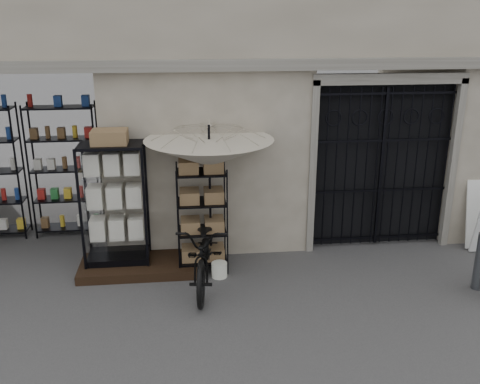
{
  "coord_description": "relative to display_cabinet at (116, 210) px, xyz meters",
  "views": [
    {
      "loc": [
        -1.66,
        -6.5,
        4.03
      ],
      "look_at": [
        -0.8,
        1.4,
        1.35
      ],
      "focal_mm": 40.0,
      "sensor_mm": 36.0,
      "label": 1
    }
  ],
  "objects": [
    {
      "name": "ground",
      "position": [
        2.78,
        -1.68,
        -1.03
      ],
      "size": [
        80.0,
        80.0,
        0.0
      ],
      "primitive_type": "plane",
      "color": "black",
      "rests_on": "ground"
    },
    {
      "name": "shop_recess",
      "position": [
        -1.72,
        1.12,
        0.47
      ],
      "size": [
        3.0,
        1.7,
        3.0
      ],
      "primitive_type": "cube",
      "color": "black",
      "rests_on": "ground"
    },
    {
      "name": "shop_shelving",
      "position": [
        -1.77,
        1.62,
        0.22
      ],
      "size": [
        2.7,
        0.5,
        2.5
      ],
      "primitive_type": "cube",
      "color": "black",
      "rests_on": "ground"
    },
    {
      "name": "iron_gate",
      "position": [
        4.53,
        0.59,
        0.47
      ],
      "size": [
        2.5,
        0.21,
        3.0
      ],
      "color": "black",
      "rests_on": "ground"
    },
    {
      "name": "step_platform",
      "position": [
        0.38,
        -0.13,
        -0.95
      ],
      "size": [
        2.0,
        0.9,
        0.15
      ],
      "primitive_type": "cube",
      "color": "black",
      "rests_on": "ground"
    },
    {
      "name": "display_cabinet",
      "position": [
        0.0,
        0.0,
        0.0
      ],
      "size": [
        1.13,
        0.91,
        2.12
      ],
      "rotation": [
        0.0,
        0.0,
        0.37
      ],
      "color": "black",
      "rests_on": "step_platform"
    },
    {
      "name": "wire_rack",
      "position": [
        1.38,
        -0.15,
        -0.17
      ],
      "size": [
        0.78,
        0.57,
        1.76
      ],
      "rotation": [
        0.0,
        0.0,
        -0.02
      ],
      "color": "black",
      "rests_on": "ground"
    },
    {
      "name": "market_umbrella",
      "position": [
        1.51,
        -0.1,
        1.04
      ],
      "size": [
        2.11,
        2.14,
        2.87
      ],
      "rotation": [
        0.0,
        0.0,
        -0.23
      ],
      "color": "black",
      "rests_on": "ground"
    },
    {
      "name": "white_bucket",
      "position": [
        1.62,
        -0.5,
        -0.91
      ],
      "size": [
        0.31,
        0.31,
        0.24
      ],
      "primitive_type": "cylinder",
      "rotation": [
        0.0,
        0.0,
        0.26
      ],
      "color": "silver",
      "rests_on": "ground"
    },
    {
      "name": "bicycle",
      "position": [
        1.4,
        -0.7,
        -1.03
      ],
      "size": [
        0.86,
        1.19,
        2.11
      ],
      "primitive_type": "imported",
      "rotation": [
        0.0,
        0.0,
        -0.12
      ],
      "color": "black",
      "rests_on": "ground"
    },
    {
      "name": "steel_bollard",
      "position": [
        5.53,
        -1.3,
        -0.57
      ],
      "size": [
        0.21,
        0.21,
        0.91
      ],
      "primitive_type": "cylinder",
      "rotation": [
        0.0,
        0.0,
        0.3
      ],
      "color": "#52565B",
      "rests_on": "ground"
    }
  ]
}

